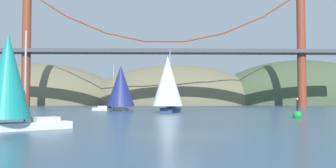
# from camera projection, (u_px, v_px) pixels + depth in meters

# --- Properties ---
(ground_plane) EXTENTS (360.00, 360.00, 0.00)m
(ground_plane) POSITION_uv_depth(u_px,v_px,m) (180.00, 135.00, 22.48)
(ground_plane) COLOR #385670
(headland_right) EXTENTS (79.79, 44.00, 38.84)m
(headland_right) POSITION_uv_depth(u_px,v_px,m) (302.00, 105.00, 158.45)
(headland_right) COLOR #425138
(headland_right) RESTS_ON ground_plane
(headland_left) EXTENTS (75.20, 44.00, 35.56)m
(headland_left) POSITION_uv_depth(u_px,v_px,m) (36.00, 105.00, 156.29)
(headland_left) COLOR #6B664C
(headland_left) RESTS_ON ground_plane
(headland_center) EXTENTS (76.72, 44.00, 34.38)m
(headland_center) POSITION_uv_depth(u_px,v_px,m) (175.00, 105.00, 157.42)
(headland_center) COLOR #6B664C
(headland_center) RESTS_ON ground_plane
(suspension_bridge) EXTENTS (125.29, 6.00, 37.62)m
(suspension_bridge) POSITION_uv_depth(u_px,v_px,m) (165.00, 50.00, 118.17)
(suspension_bridge) COLOR brown
(suspension_bridge) RESTS_ON ground_plane
(sailboat_teal_sail) EXTENTS (6.22, 5.75, 7.15)m
(sailboat_teal_sail) POSITION_uv_depth(u_px,v_px,m) (10.00, 80.00, 25.42)
(sailboat_teal_sail) COLOR white
(sailboat_teal_sail) RESTS_ON ground_plane
(sailboat_white_mainsail) EXTENTS (6.37, 9.35, 10.95)m
(sailboat_white_mainsail) POSITION_uv_depth(u_px,v_px,m) (168.00, 83.00, 62.26)
(sailboat_white_mainsail) COLOR navy
(sailboat_white_mainsail) RESTS_ON ground_plane
(sailboat_navy_sail) EXTENTS (9.84, 7.56, 9.50)m
(sailboat_navy_sail) POSITION_uv_depth(u_px,v_px,m) (120.00, 87.00, 73.25)
(sailboat_navy_sail) COLOR white
(sailboat_navy_sail) RESTS_ON ground_plane
(channel_buoy) EXTENTS (1.10, 1.10, 2.64)m
(channel_buoy) POSITION_uv_depth(u_px,v_px,m) (297.00, 115.00, 43.62)
(channel_buoy) COLOR green
(channel_buoy) RESTS_ON ground_plane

